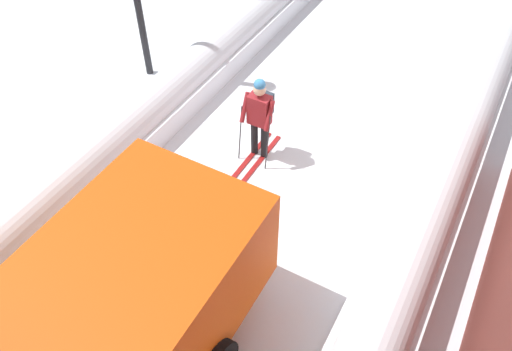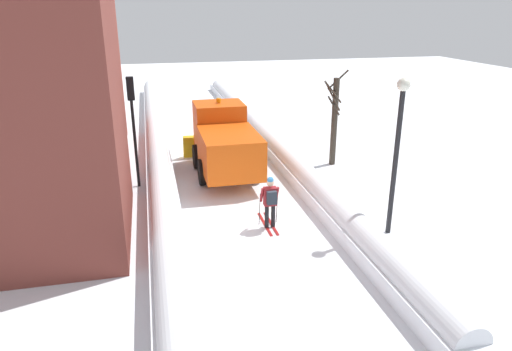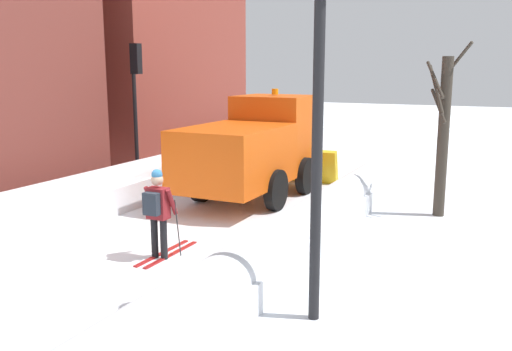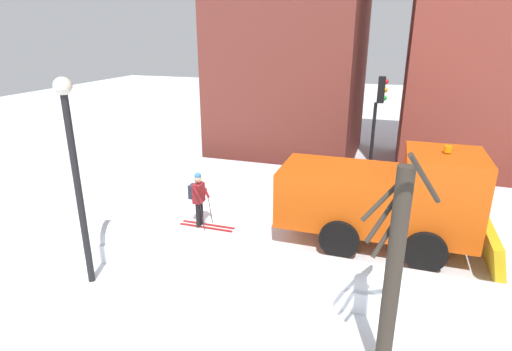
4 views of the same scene
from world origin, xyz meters
name	(u,v)px [view 1 (image 1 of 4)]	position (x,y,z in m)	size (l,w,h in m)	color
skier	(260,115)	(0.52, 0.07, 1.00)	(0.62, 1.80, 1.81)	black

